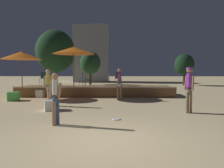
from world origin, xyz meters
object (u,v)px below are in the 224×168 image
object	(u,v)px
person_1	(55,98)
bistro_chair_2	(43,77)
cube_seat_2	(52,105)
bistro_chair_0	(118,77)
cube_seat_1	(134,93)
person_2	(48,86)
background_tree_2	(90,63)
background_tree_1	(184,65)
background_tree_0	(55,51)
bistro_chair_1	(83,77)
person_3	(119,83)
person_0	(189,87)
patio_umbrella_1	(22,56)
cube_seat_0	(41,94)
cube_seat_3	(14,96)
bistro_chair_3	(86,78)
frisbee_disc	(116,119)
patio_umbrella_0	(74,51)

from	to	relation	value
person_1	bistro_chair_2	size ratio (longest dim) A/B	1.80
cube_seat_2	bistro_chair_0	world-z (taller)	bistro_chair_0
cube_seat_1	person_2	world-z (taller)	person_2
background_tree_2	background_tree_1	bearing A→B (deg)	-6.91
bistro_chair_2	background_tree_0	bearing A→B (deg)	103.04
person_2	bistro_chair_1	size ratio (longest dim) A/B	1.95
person_3	person_0	bearing A→B (deg)	133.85
bistro_chair_2	background_tree_2	bearing A→B (deg)	84.16
bistro_chair_2	background_tree_2	distance (m)	11.15
patio_umbrella_1	person_0	xyz separation A→B (m)	(8.61, -4.32, -1.55)
cube_seat_0	cube_seat_3	world-z (taller)	same
cube_seat_0	person_0	world-z (taller)	person_0
person_2	bistro_chair_3	xyz separation A→B (m)	(1.25, 3.78, 0.27)
person_0	background_tree_2	bearing A→B (deg)	77.63
background_tree_2	frisbee_disc	bearing A→B (deg)	-80.27
person_3	background_tree_0	world-z (taller)	background_tree_0
bistro_chair_2	patio_umbrella_0	bearing A→B (deg)	-32.70
cube_seat_1	bistro_chair_0	distance (m)	2.18
person_1	bistro_chair_1	size ratio (longest dim) A/B	1.80
person_2	background_tree_2	world-z (taller)	background_tree_2
patio_umbrella_1	bistro_chair_3	world-z (taller)	patio_umbrella_1
cube_seat_3	person_1	xyz separation A→B (m)	(3.94, -5.45, 0.62)
patio_umbrella_1	person_2	world-z (taller)	patio_umbrella_1
person_1	person_3	xyz separation A→B (m)	(2.02, 5.92, 0.14)
person_1	bistro_chair_2	bearing A→B (deg)	43.59
person_2	patio_umbrella_1	bearing A→B (deg)	-152.27
background_tree_2	cube_seat_3	bearing A→B (deg)	-100.04
bistro_chair_1	frisbee_disc	world-z (taller)	bistro_chair_1
person_1	background_tree_1	size ratio (longest dim) A/B	0.45
cube_seat_1	person_0	xyz separation A→B (m)	(1.77, -5.14, 0.80)
cube_seat_2	person_2	distance (m)	1.43
patio_umbrella_1	background_tree_1	size ratio (longest dim) A/B	0.81
cube_seat_2	background_tree_1	distance (m)	19.23
frisbee_disc	background_tree_1	size ratio (longest dim) A/B	0.08
cube_seat_3	background_tree_0	distance (m)	10.71
cube_seat_2	background_tree_0	bearing A→B (deg)	105.05
bistro_chair_0	background_tree_0	world-z (taller)	background_tree_0
person_0	person_2	bearing A→B (deg)	133.98
person_0	person_1	world-z (taller)	person_0
bistro_chair_0	bistro_chair_1	distance (m)	2.49
frisbee_disc	person_0	bearing A→B (deg)	23.96
cube_seat_1	background_tree_0	xyz separation A→B (m)	(-7.40, 8.39, 3.42)
person_0	background_tree_2	world-z (taller)	background_tree_2
person_1	bistro_chair_1	bearing A→B (deg)	25.88
patio_umbrella_0	background_tree_2	size ratio (longest dim) A/B	0.81
bistro_chair_1	background_tree_1	xyz separation A→B (m)	(10.11, 9.53, 1.15)
bistro_chair_2	person_3	bearing A→B (deg)	-24.03
cube_seat_1	background_tree_1	world-z (taller)	background_tree_1
person_2	cube_seat_3	bearing A→B (deg)	-139.40
patio_umbrella_0	cube_seat_3	bearing A→B (deg)	-154.92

